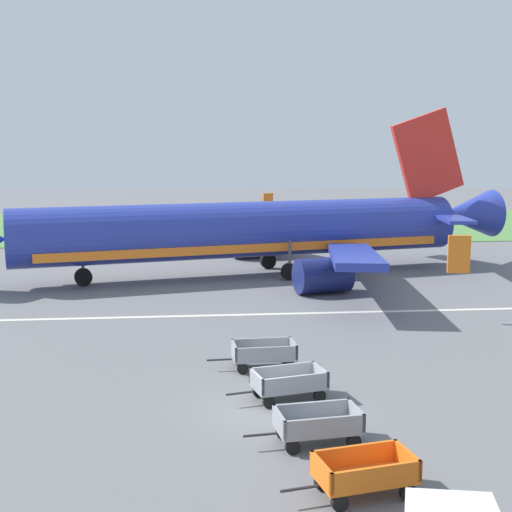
{
  "coord_description": "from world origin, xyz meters",
  "views": [
    {
      "loc": [
        -2.74,
        -23.06,
        9.05
      ],
      "look_at": [
        0.85,
        14.98,
        2.8
      ],
      "focal_mm": 49.85,
      "sensor_mm": 36.0,
      "label": 1
    }
  ],
  "objects_px": {
    "airplane": "(258,230)",
    "baggage_cart_second_in_row": "(318,425)",
    "baggage_cart_fourth_in_row": "(264,354)",
    "baggage_cart_third_in_row": "(288,383)",
    "baggage_cart_nearest": "(364,473)"
  },
  "relations": [
    {
      "from": "airplane",
      "to": "baggage_cart_nearest",
      "type": "distance_m",
      "value": 30.39
    },
    {
      "from": "baggage_cart_nearest",
      "to": "baggage_cart_third_in_row",
      "type": "relative_size",
      "value": 1.0
    },
    {
      "from": "baggage_cart_nearest",
      "to": "baggage_cart_second_in_row",
      "type": "height_order",
      "value": "same"
    },
    {
      "from": "airplane",
      "to": "baggage_cart_fourth_in_row",
      "type": "relative_size",
      "value": 10.43
    },
    {
      "from": "baggage_cart_second_in_row",
      "to": "baggage_cart_third_in_row",
      "type": "distance_m",
      "value": 3.76
    },
    {
      "from": "baggage_cart_nearest",
      "to": "baggage_cart_second_in_row",
      "type": "bearing_deg",
      "value": 101.17
    },
    {
      "from": "airplane",
      "to": "baggage_cart_second_in_row",
      "type": "height_order",
      "value": "airplane"
    },
    {
      "from": "airplane",
      "to": "baggage_cart_third_in_row",
      "type": "height_order",
      "value": "airplane"
    },
    {
      "from": "baggage_cart_fourth_in_row",
      "to": "baggage_cart_second_in_row",
      "type": "bearing_deg",
      "value": -83.2
    },
    {
      "from": "baggage_cart_nearest",
      "to": "baggage_cart_second_in_row",
      "type": "distance_m",
      "value": 3.28
    },
    {
      "from": "airplane",
      "to": "baggage_cart_third_in_row",
      "type": "distance_m",
      "value": 23.49
    },
    {
      "from": "baggage_cart_second_in_row",
      "to": "airplane",
      "type": "bearing_deg",
      "value": 88.25
    },
    {
      "from": "airplane",
      "to": "baggage_cart_nearest",
      "type": "xyz_separation_m",
      "value": [
        -0.19,
        -30.3,
        -2.45
      ]
    },
    {
      "from": "airplane",
      "to": "baggage_cart_second_in_row",
      "type": "bearing_deg",
      "value": -91.75
    },
    {
      "from": "baggage_cart_second_in_row",
      "to": "baggage_cart_nearest",
      "type": "bearing_deg",
      "value": -78.83
    }
  ]
}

